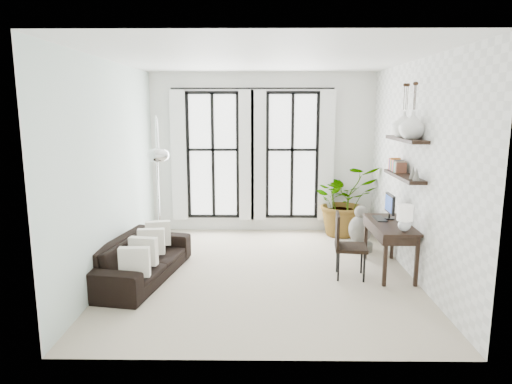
{
  "coord_description": "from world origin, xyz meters",
  "views": [
    {
      "loc": [
        -0.02,
        -6.71,
        2.51
      ],
      "look_at": [
        -0.1,
        0.3,
        1.21
      ],
      "focal_mm": 32.0,
      "sensor_mm": 36.0,
      "label": 1
    }
  ],
  "objects_px": {
    "desk_chair": "(345,241)",
    "buddha": "(360,232)",
    "plant": "(344,200)",
    "arc_lamp": "(157,149)",
    "sofa": "(141,259)",
    "desk": "(391,227)"
  },
  "relations": [
    {
      "from": "sofa",
      "to": "desk_chair",
      "type": "height_order",
      "value": "desk_chair"
    },
    {
      "from": "plant",
      "to": "sofa",
      "type": "bearing_deg",
      "value": -144.71
    },
    {
      "from": "buddha",
      "to": "plant",
      "type": "bearing_deg",
      "value": 96.35
    },
    {
      "from": "sofa",
      "to": "desk",
      "type": "xyz_separation_m",
      "value": [
        3.75,
        0.28,
        0.42
      ]
    },
    {
      "from": "arc_lamp",
      "to": "buddha",
      "type": "height_order",
      "value": "arc_lamp"
    },
    {
      "from": "plant",
      "to": "arc_lamp",
      "type": "bearing_deg",
      "value": -154.91
    },
    {
      "from": "sofa",
      "to": "plant",
      "type": "relative_size",
      "value": 1.49
    },
    {
      "from": "sofa",
      "to": "buddha",
      "type": "relative_size",
      "value": 2.58
    },
    {
      "from": "sofa",
      "to": "arc_lamp",
      "type": "distance_m",
      "value": 1.78
    },
    {
      "from": "buddha",
      "to": "desk",
      "type": "bearing_deg",
      "value": -79.26
    },
    {
      "from": "desk_chair",
      "to": "sofa",
      "type": "bearing_deg",
      "value": -171.74
    },
    {
      "from": "desk",
      "to": "buddha",
      "type": "relative_size",
      "value": 1.6
    },
    {
      "from": "desk_chair",
      "to": "buddha",
      "type": "relative_size",
      "value": 1.19
    },
    {
      "from": "desk_chair",
      "to": "buddha",
      "type": "distance_m",
      "value": 1.41
    },
    {
      "from": "sofa",
      "to": "desk_chair",
      "type": "distance_m",
      "value": 3.04
    },
    {
      "from": "desk",
      "to": "arc_lamp",
      "type": "distance_m",
      "value": 3.86
    },
    {
      "from": "desk_chair",
      "to": "arc_lamp",
      "type": "xyz_separation_m",
      "value": [
        -2.92,
        0.77,
        1.3
      ]
    },
    {
      "from": "arc_lamp",
      "to": "buddha",
      "type": "xyz_separation_m",
      "value": [
        3.43,
        0.53,
        -1.51
      ]
    },
    {
      "from": "buddha",
      "to": "arc_lamp",
      "type": "bearing_deg",
      "value": -171.27
    },
    {
      "from": "arc_lamp",
      "to": "desk",
      "type": "bearing_deg",
      "value": -9.18
    },
    {
      "from": "desk",
      "to": "buddha",
      "type": "bearing_deg",
      "value": 100.74
    },
    {
      "from": "plant",
      "to": "buddha",
      "type": "distance_m",
      "value": 1.09
    }
  ]
}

